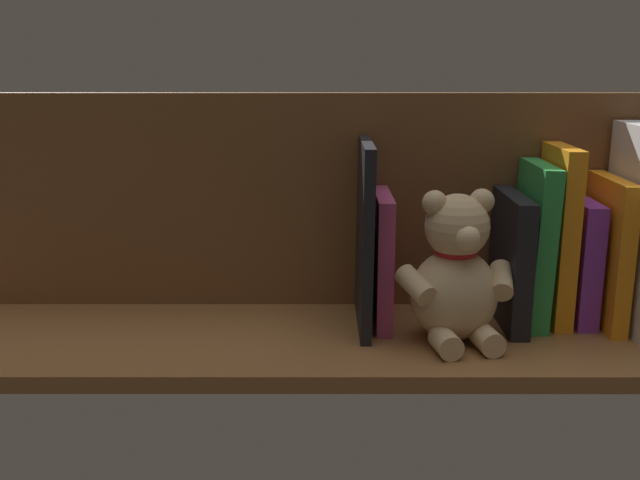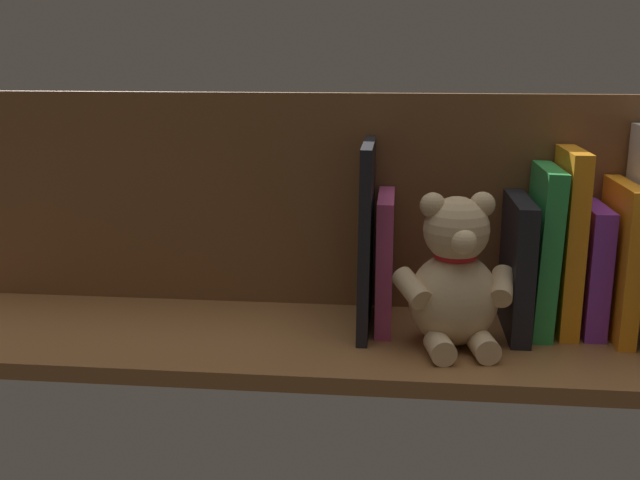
# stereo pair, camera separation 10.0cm
# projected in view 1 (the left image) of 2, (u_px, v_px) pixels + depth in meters

# --- Properties ---
(ground_plane) EXTENTS (1.14, 0.29, 0.02)m
(ground_plane) POSITION_uv_depth(u_px,v_px,m) (320.00, 339.00, 1.03)
(ground_plane) COLOR brown
(shelf_back_panel) EXTENTS (1.14, 0.02, 0.32)m
(shelf_back_panel) POSITION_uv_depth(u_px,v_px,m) (320.00, 201.00, 1.11)
(shelf_back_panel) COLOR brown
(shelf_back_panel) RESTS_ON ground_plane
(book_2) EXTENTS (0.02, 0.14, 0.21)m
(book_2) POSITION_uv_depth(u_px,v_px,m) (606.00, 252.00, 1.04)
(book_2) COLOR orange
(book_2) RESTS_ON ground_plane
(book_3) EXTENTS (0.03, 0.12, 0.18)m
(book_3) POSITION_uv_depth(u_px,v_px,m) (579.00, 261.00, 1.06)
(book_3) COLOR purple
(book_3) RESTS_ON ground_plane
(book_4) EXTENTS (0.03, 0.12, 0.25)m
(book_4) POSITION_uv_depth(u_px,v_px,m) (557.00, 235.00, 1.05)
(book_4) COLOR orange
(book_4) RESTS_ON ground_plane
(book_5) EXTENTS (0.03, 0.13, 0.23)m
(book_5) POSITION_uv_depth(u_px,v_px,m) (533.00, 244.00, 1.05)
(book_5) COLOR green
(book_5) RESTS_ON ground_plane
(book_6) EXTENTS (0.03, 0.15, 0.19)m
(book_6) POSITION_uv_depth(u_px,v_px,m) (510.00, 260.00, 1.04)
(book_6) COLOR black
(book_6) RESTS_ON ground_plane
(teddy_bear) EXTENTS (0.16, 0.15, 0.20)m
(teddy_bear) POSITION_uv_depth(u_px,v_px,m) (455.00, 275.00, 0.98)
(teddy_bear) COLOR #D1B284
(teddy_bear) RESTS_ON ground_plane
(book_7) EXTENTS (0.02, 0.14, 0.19)m
(book_7) POSITION_uv_depth(u_px,v_px,m) (381.00, 259.00, 1.05)
(book_7) COLOR #B23F72
(book_7) RESTS_ON ground_plane
(book_8) EXTENTS (0.02, 0.17, 0.26)m
(book_8) POSITION_uv_depth(u_px,v_px,m) (364.00, 236.00, 1.03)
(book_8) COLOR black
(book_8) RESTS_ON ground_plane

